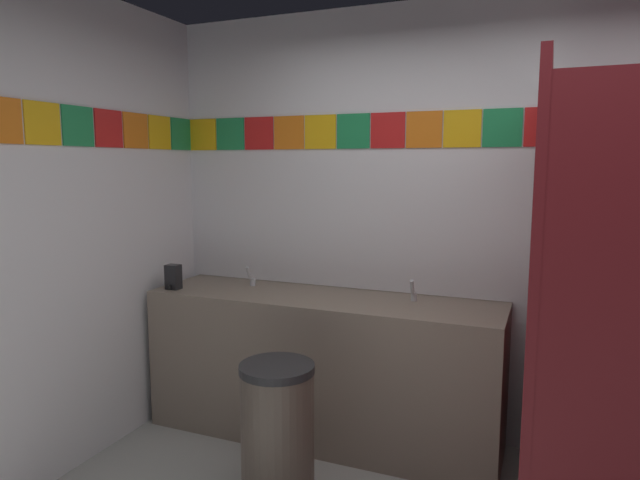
{
  "coord_description": "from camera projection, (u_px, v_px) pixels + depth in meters",
  "views": [
    {
      "loc": [
        0.39,
        -1.78,
        1.7
      ],
      "look_at": [
        -0.76,
        1.01,
        1.29
      ],
      "focal_mm": 31.37,
      "sensor_mm": 36.0,
      "label": 1
    }
  ],
  "objects": [
    {
      "name": "wall_back",
      "position": [
        479.0,
        226.0,
        3.33
      ],
      "size": [
        4.03,
        0.09,
        2.66
      ],
      "color": "silver",
      "rests_on": "ground_plane"
    },
    {
      "name": "trash_bin",
      "position": [
        278.0,
        434.0,
        2.78
      ],
      "size": [
        0.37,
        0.37,
        0.73
      ],
      "color": "brown",
      "rests_on": "ground_plane"
    },
    {
      "name": "soap_dispenser",
      "position": [
        173.0,
        277.0,
        3.61
      ],
      "size": [
        0.09,
        0.09,
        0.16
      ],
      "color": "black",
      "rests_on": "vanity_counter"
    },
    {
      "name": "faucet_left",
      "position": [
        251.0,
        278.0,
        3.7
      ],
      "size": [
        0.04,
        0.1,
        0.14
      ],
      "color": "silver",
      "rests_on": "vanity_counter"
    },
    {
      "name": "stall_divider",
      "position": [
        577.0,
        332.0,
        2.22
      ],
      "size": [
        0.92,
        1.49,
        2.07
      ],
      "color": "maroon",
      "rests_on": "ground_plane"
    },
    {
      "name": "vanity_counter",
      "position": [
        322.0,
        365.0,
        3.48
      ],
      "size": [
        2.18,
        0.59,
        0.9
      ],
      "color": "gray",
      "rests_on": "ground_plane"
    },
    {
      "name": "faucet_right",
      "position": [
        413.0,
        293.0,
        3.29
      ],
      "size": [
        0.04,
        0.1,
        0.14
      ],
      "color": "silver",
      "rests_on": "vanity_counter"
    }
  ]
}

